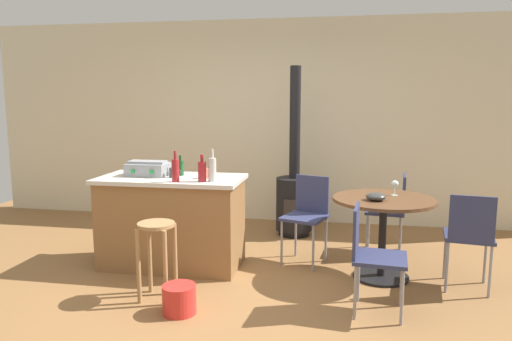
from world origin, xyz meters
TOP-DOWN VIEW (x-y plane):
  - ground_plane at (0.00, 0.00)m, footprint 8.80×8.80m
  - back_wall at (0.00, 2.59)m, footprint 8.00×0.10m
  - kitchen_island at (-0.71, 0.58)m, footprint 1.42×0.71m
  - wooden_stool at (-0.55, -0.22)m, footprint 0.31×0.31m
  - dining_table at (1.34, 0.60)m, footprint 0.93×0.93m
  - folding_chair_near at (1.19, -0.16)m, footprint 0.44×0.44m
  - folding_chair_far at (2.05, 0.42)m, footprint 0.46×0.46m
  - folding_chair_left at (1.49, 1.34)m, footprint 0.44×0.44m
  - folding_chair_right at (0.62, 0.92)m, footprint 0.51×0.51m
  - wood_stove at (0.39, 1.87)m, footprint 0.44×0.45m
  - toolbox at (-0.96, 0.62)m, footprint 0.39×0.28m
  - bottle_0 at (-0.33, 0.39)m, footprint 0.08×0.08m
  - bottle_1 at (-0.64, 0.69)m, footprint 0.07×0.07m
  - bottle_2 at (-0.23, 0.41)m, footprint 0.07×0.07m
  - bottle_3 at (-0.57, 0.33)m, footprint 0.07×0.07m
  - cup_0 at (-0.35, 0.56)m, footprint 0.11×0.07m
  - cup_1 at (-0.67, 0.57)m, footprint 0.12×0.08m
  - wine_glass at (1.44, 0.74)m, footprint 0.07×0.07m
  - serving_bowl at (1.26, 0.48)m, footprint 0.18×0.18m
  - plastic_bucket at (-0.28, -0.45)m, footprint 0.27×0.27m

SIDE VIEW (x-z plane):
  - ground_plane at x=0.00m, z-range 0.00..0.00m
  - plastic_bucket at x=-0.28m, z-range 0.00..0.23m
  - kitchen_island at x=-0.71m, z-range 0.00..0.91m
  - wooden_stool at x=-0.55m, z-range 0.14..0.79m
  - folding_chair_near at x=1.19m, z-range 0.07..0.92m
  - wood_stove at x=0.39m, z-range -0.52..1.53m
  - folding_chair_left at x=1.49m, z-range 0.08..0.95m
  - folding_chair_far at x=2.05m, z-range 0.08..0.95m
  - folding_chair_right at x=0.62m, z-range 0.09..0.97m
  - dining_table at x=1.34m, z-range 0.20..0.96m
  - serving_bowl at x=1.26m, z-range 0.76..0.83m
  - wine_glass at x=1.44m, z-range 0.80..0.94m
  - cup_1 at x=-0.67m, z-range 0.90..1.00m
  - cup_0 at x=-0.35m, z-range 0.90..1.00m
  - toolbox at x=-0.96m, z-range 0.90..1.05m
  - bottle_1 at x=-0.64m, z-range 0.88..1.08m
  - bottle_0 at x=-0.33m, z-range 0.87..1.13m
  - bottle_3 at x=-0.57m, z-range 0.87..1.16m
  - bottle_2 at x=-0.23m, z-range 0.87..1.17m
  - back_wall at x=0.00m, z-range 0.00..2.70m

